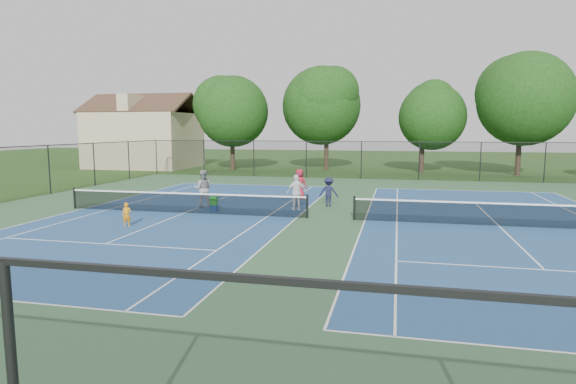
% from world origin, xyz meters
% --- Properties ---
extents(ground, '(140.00, 140.00, 0.00)m').
position_xyz_m(ground, '(0.00, 0.00, 0.00)').
color(ground, '#234716').
rests_on(ground, ground).
extents(court_pad, '(36.00, 36.00, 0.01)m').
position_xyz_m(court_pad, '(0.00, 0.00, 0.00)').
color(court_pad, '#335A39').
rests_on(court_pad, ground).
extents(tennis_court_left, '(12.00, 23.83, 1.07)m').
position_xyz_m(tennis_court_left, '(-7.00, 0.00, 0.10)').
color(tennis_court_left, navy).
rests_on(tennis_court_left, ground).
extents(tennis_court_right, '(12.00, 23.83, 1.07)m').
position_xyz_m(tennis_court_right, '(7.00, 0.00, 0.10)').
color(tennis_court_right, navy).
rests_on(tennis_court_right, ground).
extents(perimeter_fence, '(36.08, 36.08, 3.02)m').
position_xyz_m(perimeter_fence, '(0.00, 0.00, 1.60)').
color(perimeter_fence, black).
rests_on(perimeter_fence, ground).
extents(tree_back_a, '(6.80, 6.80, 9.15)m').
position_xyz_m(tree_back_a, '(-13.00, 24.00, 6.04)').
color(tree_back_a, '#2D2116').
rests_on(tree_back_a, ground).
extents(tree_back_b, '(7.60, 7.60, 10.03)m').
position_xyz_m(tree_back_b, '(-4.00, 26.00, 6.60)').
color(tree_back_b, '#2D2116').
rests_on(tree_back_b, ground).
extents(tree_back_c, '(6.00, 6.00, 8.40)m').
position_xyz_m(tree_back_c, '(5.00, 25.00, 5.48)').
color(tree_back_c, '#2D2116').
rests_on(tree_back_c, ground).
extents(tree_back_d, '(7.80, 7.80, 10.37)m').
position_xyz_m(tree_back_d, '(13.00, 24.00, 6.82)').
color(tree_back_d, '#2D2116').
rests_on(tree_back_d, ground).
extents(clapboard_house, '(10.80, 8.10, 7.65)m').
position_xyz_m(clapboard_house, '(-23.00, 25.00, 3.09)').
color(clapboard_house, tan).
rests_on(clapboard_house, ground).
extents(child_player, '(0.42, 0.33, 0.99)m').
position_xyz_m(child_player, '(-7.93, -3.48, 0.50)').
color(child_player, orange).
rests_on(child_player, ground).
extents(instructor, '(1.13, 1.00, 1.94)m').
position_xyz_m(instructor, '(-6.77, 1.74, 0.97)').
color(instructor, gray).
rests_on(instructor, ground).
extents(bystander_a, '(1.12, 0.89, 1.77)m').
position_xyz_m(bystander_a, '(-1.96, 2.02, 0.89)').
color(bystander_a, white).
rests_on(bystander_a, ground).
extents(bystander_b, '(1.01, 0.61, 1.53)m').
position_xyz_m(bystander_b, '(-0.58, 3.52, 0.76)').
color(bystander_b, '#181A35').
rests_on(bystander_b, ground).
extents(bystander_c, '(0.93, 0.69, 1.74)m').
position_xyz_m(bystander_c, '(-2.58, 5.76, 0.87)').
color(bystander_c, maroon).
rests_on(bystander_c, ground).
extents(ball_crate, '(0.38, 0.33, 0.33)m').
position_xyz_m(ball_crate, '(-5.82, 0.80, 0.16)').
color(ball_crate, '#144590').
rests_on(ball_crate, ground).
extents(ball_hopper, '(0.37, 0.32, 0.41)m').
position_xyz_m(ball_hopper, '(-5.82, 0.80, 0.53)').
color(ball_hopper, green).
rests_on(ball_hopper, ball_crate).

